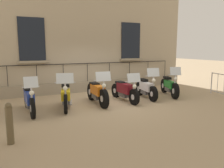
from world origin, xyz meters
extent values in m
plane|color=tan|center=(0.00, 0.00, 0.00)|extent=(60.00, 60.00, 0.00)
cube|color=tan|center=(-2.91, 0.00, 3.56)|extent=(0.60, 11.78, 7.13)
cube|color=gray|center=(-2.53, 0.00, 0.27)|extent=(0.20, 11.78, 0.54)
cube|color=black|center=(-2.59, 2.59, 2.61)|extent=(0.06, 1.16, 1.93)
cube|color=gray|center=(-2.51, 2.59, 1.60)|extent=(0.24, 1.36, 0.10)
cube|color=black|center=(-2.59, -2.59, 2.61)|extent=(0.06, 1.16, 1.93)
cube|color=gray|center=(-2.51, -2.59, 1.60)|extent=(0.24, 1.36, 0.10)
cube|color=black|center=(-2.49, 0.00, 1.45)|extent=(0.03, 9.90, 0.03)
cylinder|color=black|center=(-2.49, -3.71, 0.99)|extent=(0.02, 0.02, 0.90)
cylinder|color=black|center=(-2.49, -2.47, 0.99)|extent=(0.02, 0.02, 0.90)
cylinder|color=black|center=(-2.49, -1.24, 0.99)|extent=(0.02, 0.02, 0.90)
cylinder|color=black|center=(-2.49, 0.00, 0.99)|extent=(0.02, 0.02, 0.90)
cylinder|color=black|center=(-2.49, 1.24, 0.99)|extent=(0.02, 0.02, 0.90)
cylinder|color=black|center=(-2.49, 2.47, 0.99)|extent=(0.02, 0.02, 0.90)
cylinder|color=black|center=(-2.49, 3.71, 0.99)|extent=(0.02, 0.02, 0.90)
cylinder|color=black|center=(-2.49, 4.95, 0.99)|extent=(0.02, 0.02, 0.90)
cylinder|color=black|center=(1.01, -3.13, 0.33)|extent=(0.67, 0.12, 0.67)
cylinder|color=silver|center=(1.01, -3.13, 0.33)|extent=(0.24, 0.13, 0.23)
cylinder|color=black|center=(-0.49, -3.15, 0.33)|extent=(0.67, 0.12, 0.67)
cylinder|color=silver|center=(-0.49, -3.15, 0.33)|extent=(0.24, 0.13, 0.23)
cube|color=#1E389E|center=(0.31, -3.14, 0.56)|extent=(1.01, 0.26, 0.38)
cube|color=#4C4C51|center=(0.21, -3.14, 0.30)|extent=(0.61, 0.20, 0.23)
cube|color=black|center=(-0.09, -3.15, 0.74)|extent=(0.57, 0.23, 0.10)
cylinder|color=silver|center=(0.96, -3.13, 0.67)|extent=(0.16, 0.06, 0.69)
cylinder|color=silver|center=(0.91, -3.13, 1.02)|extent=(0.04, 0.53, 0.04)
sphere|color=white|center=(1.03, -3.13, 0.84)|extent=(0.16, 0.16, 0.16)
cylinder|color=silver|center=(0.00, -3.01, 0.18)|extent=(0.91, 0.09, 0.08)
cube|color=silver|center=(0.97, -3.13, 1.17)|extent=(0.13, 0.44, 0.36)
cylinder|color=black|center=(0.91, -2.04, 0.33)|extent=(0.68, 0.29, 0.67)
cylinder|color=silver|center=(0.91, -2.04, 0.33)|extent=(0.26, 0.19, 0.23)
cylinder|color=black|center=(-0.32, -1.70, 0.33)|extent=(0.68, 0.29, 0.67)
cylinder|color=silver|center=(-0.32, -1.70, 0.33)|extent=(0.26, 0.19, 0.23)
cube|color=gold|center=(0.34, -1.88, 0.54)|extent=(0.82, 0.51, 0.32)
cube|color=#4C4C51|center=(0.25, -1.85, 0.30)|extent=(0.51, 0.37, 0.23)
cube|color=black|center=(0.04, -1.80, 0.84)|extent=(0.49, 0.39, 0.10)
cylinder|color=silver|center=(0.86, -2.02, 0.70)|extent=(0.17, 0.10, 0.73)
cylinder|color=silver|center=(0.82, -2.01, 1.06)|extent=(0.22, 0.69, 0.04)
sphere|color=white|center=(0.93, -2.04, 0.88)|extent=(0.16, 0.16, 0.16)
cylinder|color=silver|center=(0.16, -1.65, 0.18)|extent=(0.68, 0.26, 0.08)
cube|color=silver|center=(0.87, -2.03, 1.21)|extent=(0.27, 0.59, 0.36)
cylinder|color=black|center=(0.84, -0.58, 0.36)|extent=(0.72, 0.19, 0.72)
cylinder|color=silver|center=(0.84, -0.58, 0.36)|extent=(0.26, 0.19, 0.25)
cylinder|color=black|center=(-0.62, -0.51, 0.36)|extent=(0.72, 0.19, 0.72)
cylinder|color=silver|center=(-0.62, -0.51, 0.36)|extent=(0.26, 0.19, 0.25)
cube|color=orange|center=(0.16, -0.55, 0.58)|extent=(0.93, 0.36, 0.36)
cube|color=#4C4C51|center=(0.06, -0.54, 0.32)|extent=(0.56, 0.28, 0.25)
cube|color=black|center=(-0.21, -0.53, 0.77)|extent=(0.53, 0.31, 0.10)
cylinder|color=silver|center=(0.79, -0.58, 0.70)|extent=(0.16, 0.07, 0.69)
cylinder|color=silver|center=(0.74, -0.58, 1.04)|extent=(0.07, 0.71, 0.04)
sphere|color=white|center=(0.86, -0.58, 0.86)|extent=(0.16, 0.16, 0.16)
cylinder|color=silver|center=(-0.11, -0.36, 0.20)|extent=(0.83, 0.12, 0.08)
cube|color=silver|center=(0.80, -0.58, 1.19)|extent=(0.15, 0.58, 0.36)
cylinder|color=black|center=(0.92, 0.69, 0.32)|extent=(0.64, 0.13, 0.63)
cylinder|color=silver|center=(0.92, 0.69, 0.32)|extent=(0.22, 0.15, 0.22)
cylinder|color=black|center=(-0.59, 0.65, 0.32)|extent=(0.64, 0.13, 0.63)
cylinder|color=silver|center=(-0.59, 0.65, 0.32)|extent=(0.22, 0.15, 0.22)
cube|color=maroon|center=(0.22, 0.67, 0.56)|extent=(0.91, 0.33, 0.40)
cube|color=#4C4C51|center=(0.12, 0.67, 0.28)|extent=(0.55, 0.26, 0.22)
cube|color=black|center=(-0.15, 0.66, 0.74)|extent=(0.51, 0.29, 0.10)
cylinder|color=silver|center=(0.87, 0.68, 0.62)|extent=(0.16, 0.06, 0.62)
cylinder|color=silver|center=(0.82, 0.68, 0.92)|extent=(0.05, 0.69, 0.04)
sphere|color=white|center=(0.94, 0.69, 0.74)|extent=(0.16, 0.16, 0.16)
cylinder|color=silver|center=(-0.06, 0.84, 0.17)|extent=(0.81, 0.10, 0.08)
cube|color=silver|center=(0.88, 0.68, 1.07)|extent=(0.13, 0.57, 0.36)
cylinder|color=black|center=(0.77, 1.71, 0.32)|extent=(0.65, 0.23, 0.64)
cylinder|color=silver|center=(0.77, 1.71, 0.32)|extent=(0.25, 0.19, 0.22)
cylinder|color=black|center=(-0.56, 1.91, 0.32)|extent=(0.65, 0.23, 0.64)
cylinder|color=silver|center=(-0.56, 1.91, 0.32)|extent=(0.25, 0.19, 0.22)
cube|color=silver|center=(0.16, 1.80, 0.54)|extent=(0.93, 0.43, 0.35)
cube|color=#4C4C51|center=(0.06, 1.81, 0.29)|extent=(0.57, 0.32, 0.22)
cube|color=black|center=(-0.20, 1.85, 0.78)|extent=(0.54, 0.34, 0.10)
cylinder|color=silver|center=(0.72, 1.71, 0.70)|extent=(0.17, 0.08, 0.76)
cylinder|color=silver|center=(0.68, 1.72, 1.07)|extent=(0.13, 0.65, 0.04)
sphere|color=white|center=(0.79, 1.70, 0.89)|extent=(0.16, 0.16, 0.16)
cylinder|color=silver|center=(-0.09, 2.00, 0.18)|extent=(0.81, 0.20, 0.08)
cube|color=silver|center=(0.73, 1.71, 1.22)|extent=(0.20, 0.55, 0.36)
cylinder|color=black|center=(0.79, 2.87, 0.35)|extent=(0.70, 0.38, 0.70)
cylinder|color=silver|center=(0.79, 2.87, 0.35)|extent=(0.29, 0.24, 0.24)
cylinder|color=black|center=(-0.56, 3.37, 0.35)|extent=(0.70, 0.38, 0.70)
cylinder|color=silver|center=(-0.56, 3.37, 0.35)|extent=(0.29, 0.24, 0.24)
cube|color=#1E842D|center=(0.16, 3.10, 0.54)|extent=(1.02, 0.59, 0.31)
cube|color=#4C4C51|center=(0.07, 3.14, 0.31)|extent=(0.63, 0.41, 0.24)
cube|color=black|center=(-0.21, 3.24, 0.79)|extent=(0.60, 0.42, 0.10)
cylinder|color=silver|center=(0.74, 2.89, 0.71)|extent=(0.17, 0.11, 0.73)
cylinder|color=silver|center=(0.70, 2.90, 1.07)|extent=(0.24, 0.56, 0.04)
sphere|color=white|center=(0.81, 2.86, 0.89)|extent=(0.16, 0.16, 0.16)
cylinder|color=silver|center=(-0.07, 3.34, 0.19)|extent=(0.86, 0.38, 0.08)
cube|color=silver|center=(0.75, 2.88, 1.22)|extent=(0.28, 0.49, 0.36)
cylinder|color=#B7B7BF|center=(0.65, 5.29, 0.53)|extent=(0.05, 0.05, 1.05)
cylinder|color=#B7B7BF|center=(1.07, 5.20, 0.60)|extent=(0.02, 0.02, 0.87)
cylinder|color=#B7B7BF|center=(1.50, 5.10, 0.60)|extent=(0.02, 0.02, 0.87)
cylinder|color=brown|center=(2.81, -3.85, 0.44)|extent=(0.16, 0.16, 0.89)
sphere|color=brown|center=(2.81, -3.85, 0.92)|extent=(0.15, 0.15, 0.15)
camera|label=1|loc=(8.38, -3.94, 2.23)|focal=36.47mm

